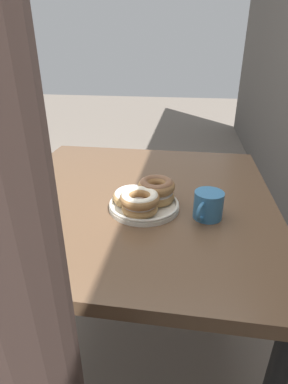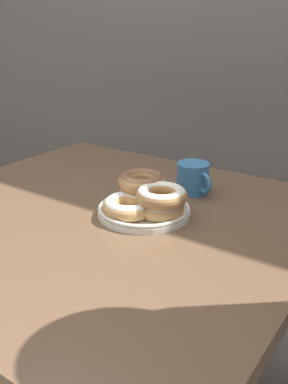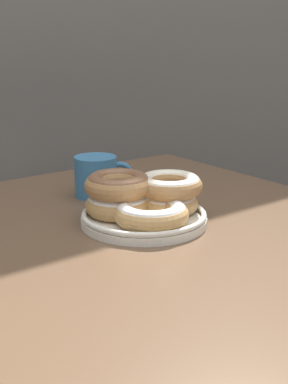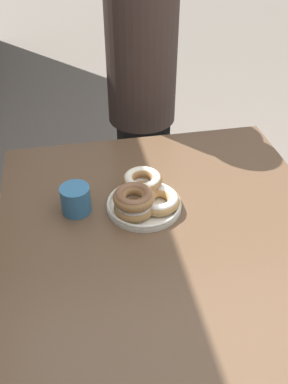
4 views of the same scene
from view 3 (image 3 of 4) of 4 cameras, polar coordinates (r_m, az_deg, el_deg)
name	(u,v)px [view 3 (image 3 of 4)]	position (r m, az deg, el deg)	size (l,w,h in m)	color
dining_table	(115,283)	(0.91, -3.10, -9.66)	(1.03, 0.98, 0.70)	brown
donut_plate	(144,202)	(0.96, -0.01, -1.04)	(0.25, 0.25, 0.09)	silver
coffee_mug	(97,176)	(1.14, -5.03, 1.73)	(0.12, 0.09, 0.09)	teal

